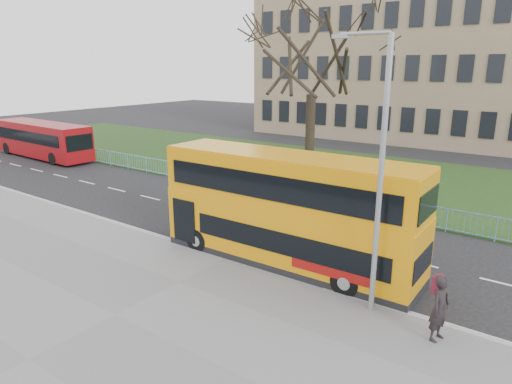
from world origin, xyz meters
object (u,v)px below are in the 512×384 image
(red_bus, at_px, (42,139))
(yellow_bus, at_px, (287,208))
(street_lamp, at_px, (378,168))
(pedestrian, at_px, (440,308))

(red_bus, bearing_deg, yellow_bus, -10.83)
(yellow_bus, height_order, street_lamp, street_lamp)
(street_lamp, bearing_deg, pedestrian, -15.31)
(red_bus, distance_m, street_lamp, 31.90)
(red_bus, xyz_separation_m, street_lamp, (30.89, -7.39, 3.00))
(yellow_bus, height_order, red_bus, yellow_bus)
(red_bus, distance_m, pedestrian, 33.95)
(pedestrian, bearing_deg, street_lamp, 91.29)
(pedestrian, relative_size, street_lamp, 0.23)
(yellow_bus, height_order, pedestrian, yellow_bus)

